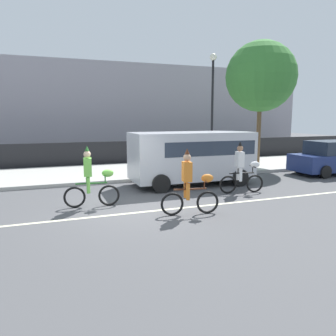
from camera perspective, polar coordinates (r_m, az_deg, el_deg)
The scene contains 13 objects.
ground_plane at distance 10.24m, azimuth -5.82°, elevation -6.97°, with size 80.00×80.00×0.00m, color #4C4C4F.
road_centre_line at distance 9.77m, azimuth -5.08°, elevation -7.70°, with size 36.00×0.14×0.01m, color beige.
sidewalk_curb at distance 16.46m, azimuth -11.54°, elevation -0.83°, with size 60.00×5.00×0.15m, color #ADAAA3.
fence_line at distance 19.22m, azimuth -12.94°, elevation 2.37°, with size 40.00×0.08×1.40m, color black.
building_backdrop at distance 28.29m, azimuth -7.40°, elevation 9.87°, with size 28.00×8.00×6.69m, color #99939E.
parade_cyclist_lime at distance 10.43m, azimuth -13.11°, elevation -2.12°, with size 1.72×0.50×1.92m.
parade_cyclist_orange at distance 9.36m, azimuth 3.97°, elevation -3.13°, with size 1.71×0.53×1.92m.
parade_cyclist_zebra at distance 12.34m, azimuth 12.81°, elevation -0.44°, with size 1.71×0.53×1.92m.
parked_van_silver at distance 13.58m, azimuth 4.45°, elevation 2.44°, with size 5.00×2.22×2.18m.
parked_car_navy at distance 18.09m, azimuth 26.60°, elevation 1.53°, with size 4.10×1.92×1.64m.
street_lamp_post at distance 17.56m, azimuth 7.76°, elevation 12.67°, with size 0.36×0.36×5.86m.
street_tree_near_lamp at distance 19.41m, azimuth 15.87°, elevation 15.05°, with size 3.86×3.86×6.79m.
pedestrian_onlooker at distance 17.62m, azimuth -0.77°, elevation 3.05°, with size 0.32×0.20×1.62m.
Camera 1 is at (-2.44, -9.55, 2.77)m, focal length 35.00 mm.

